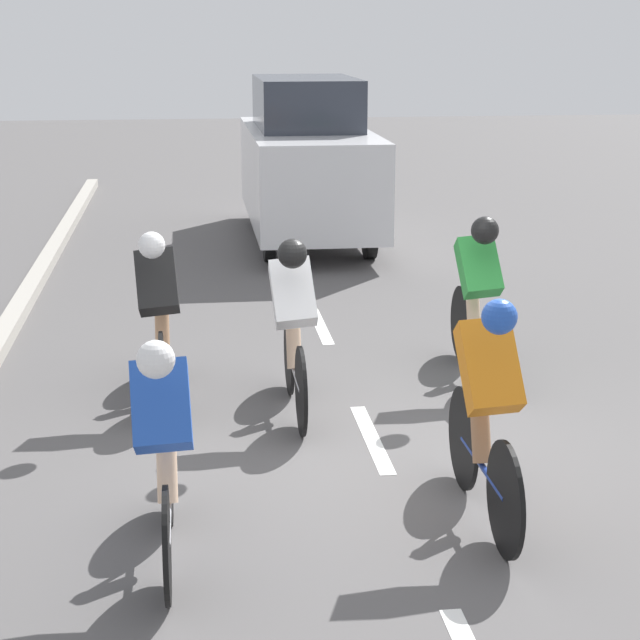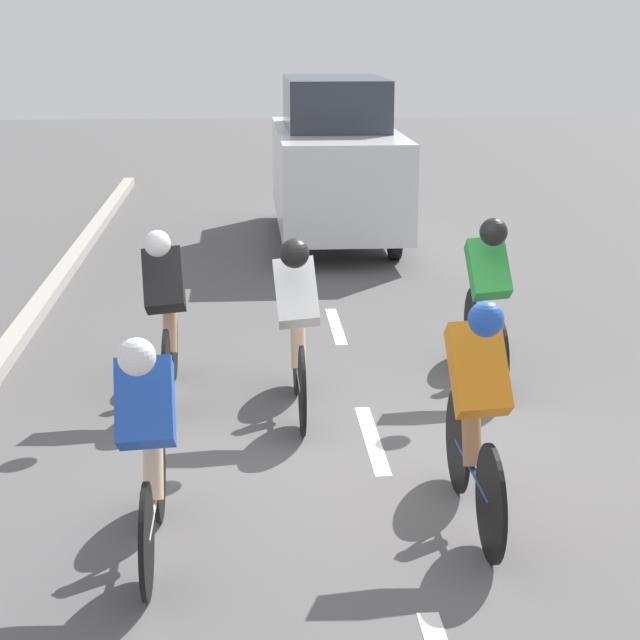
% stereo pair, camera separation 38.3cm
% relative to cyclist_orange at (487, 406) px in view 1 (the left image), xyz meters
% --- Properties ---
extents(ground_plane, '(60.00, 60.00, 0.00)m').
position_rel_cyclist_orange_xyz_m(ground_plane, '(0.45, -1.21, -0.79)').
color(ground_plane, '#565454').
extents(lane_stripe_mid, '(0.12, 1.40, 0.01)m').
position_rel_cyclist_orange_xyz_m(lane_stripe_mid, '(0.45, -1.50, -0.78)').
color(lane_stripe_mid, white).
rests_on(lane_stripe_mid, ground).
extents(lane_stripe_far, '(0.12, 1.40, 0.01)m').
position_rel_cyclist_orange_xyz_m(lane_stripe_far, '(0.45, -4.70, -0.78)').
color(lane_stripe_far, white).
rests_on(lane_stripe_far, ground).
extents(cyclist_orange, '(0.35, 1.68, 1.52)m').
position_rel_cyclist_orange_xyz_m(cyclist_orange, '(0.00, 0.00, 0.00)').
color(cyclist_orange, black).
rests_on(cyclist_orange, ground).
extents(cyclist_black, '(0.36, 1.66, 1.48)m').
position_rel_cyclist_orange_xyz_m(cyclist_black, '(2.05, -2.57, -0.02)').
color(cyclist_black, black).
rests_on(cyclist_black, ground).
extents(cyclist_white, '(0.37, 1.66, 1.50)m').
position_rel_cyclist_orange_xyz_m(cyclist_white, '(0.99, -2.07, -0.00)').
color(cyclist_white, black).
rests_on(cyclist_white, ground).
extents(cyclist_green, '(0.36, 1.69, 1.51)m').
position_rel_cyclist_orange_xyz_m(cyclist_green, '(-0.70, -2.79, 0.01)').
color(cyclist_green, black).
rests_on(cyclist_green, ground).
extents(cyclist_blue, '(0.34, 1.62, 1.43)m').
position_rel_cyclist_orange_xyz_m(cyclist_blue, '(1.96, 0.29, -0.04)').
color(cyclist_blue, black).
rests_on(cyclist_blue, ground).
extents(support_car, '(1.70, 4.46, 2.33)m').
position_rel_cyclist_orange_xyz_m(support_car, '(0.05, -9.41, 0.37)').
color(support_car, black).
rests_on(support_car, ground).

